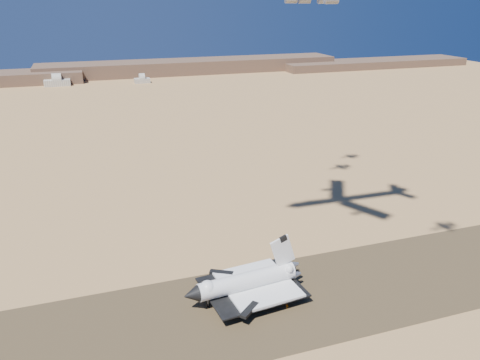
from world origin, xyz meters
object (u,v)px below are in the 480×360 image
object	(u,v)px
crew_b	(283,303)
crew_c	(287,307)
crew_a	(268,306)
shuttle	(246,283)

from	to	relation	value
crew_b	crew_c	size ratio (longest dim) A/B	0.90
crew_a	crew_c	xyz separation A→B (m)	(5.96, -2.18, 0.04)
crew_b	crew_c	world-z (taller)	crew_c
crew_b	crew_a	bearing A→B (deg)	67.93
shuttle	crew_a	bearing A→B (deg)	-65.80
crew_c	crew_b	bearing A→B (deg)	-22.41
crew_a	crew_c	world-z (taller)	crew_c
shuttle	crew_b	size ratio (longest dim) A/B	25.67
shuttle	crew_c	bearing A→B (deg)	-50.45
shuttle	crew_a	size ratio (longest dim) A/B	24.22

